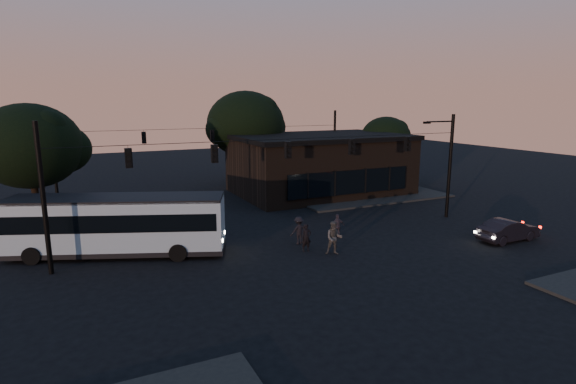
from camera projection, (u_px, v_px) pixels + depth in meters
name	position (u px, v px, depth m)	size (l,w,h in m)	color
ground	(320.00, 260.00, 24.19)	(120.00, 120.00, 0.00)	black
sidewalk_far_right	(358.00, 193.00, 41.63)	(14.00, 10.00, 0.15)	black
sidewalk_far_left	(40.00, 225.00, 30.63)	(14.00, 10.00, 0.15)	black
building	(320.00, 164.00, 41.58)	(15.40, 10.41, 5.40)	black
tree_behind	(246.00, 124.00, 44.11)	(7.60, 7.60, 9.43)	black
tree_right	(386.00, 138.00, 46.80)	(5.20, 5.20, 6.86)	black
tree_left	(30.00, 146.00, 28.66)	(6.40, 6.40, 8.30)	black
signal_rig_near	(288.00, 168.00, 26.84)	(26.24, 0.30, 7.50)	black
signal_rig_far	(213.00, 148.00, 41.04)	(26.24, 0.30, 7.50)	black
bus	(117.00, 223.00, 24.64)	(11.85, 6.83, 3.29)	#94ADBD
car	(508.00, 230.00, 27.38)	(1.42, 4.07, 1.34)	black
pedestrian_a	(306.00, 238.00, 25.42)	(0.59, 0.38, 1.61)	black
pedestrian_b	(334.00, 238.00, 24.88)	(0.92, 0.72, 1.89)	#413E3B
pedestrian_c	(337.00, 226.00, 27.96)	(0.89, 0.37, 1.52)	#312933
pedestrian_d	(299.00, 230.00, 26.73)	(1.08, 0.62, 1.68)	black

